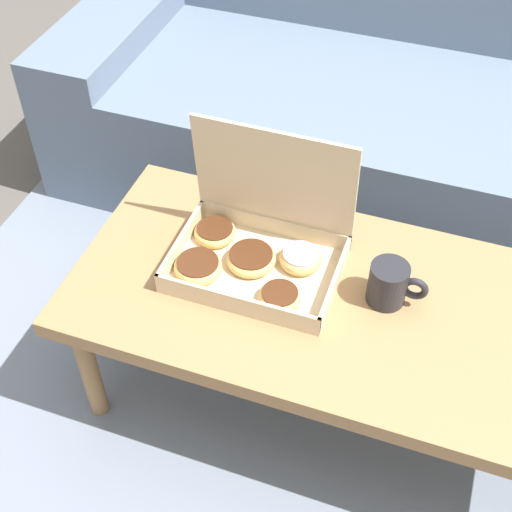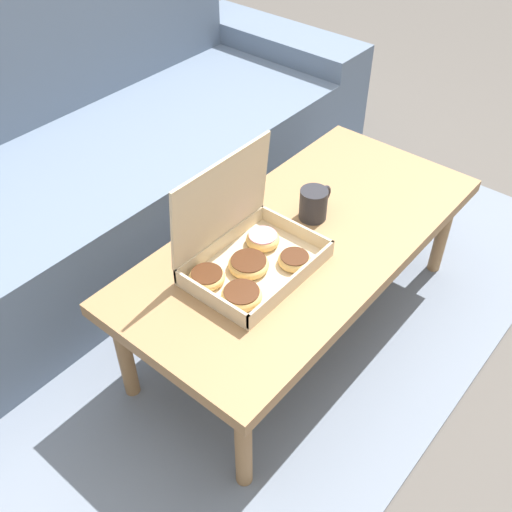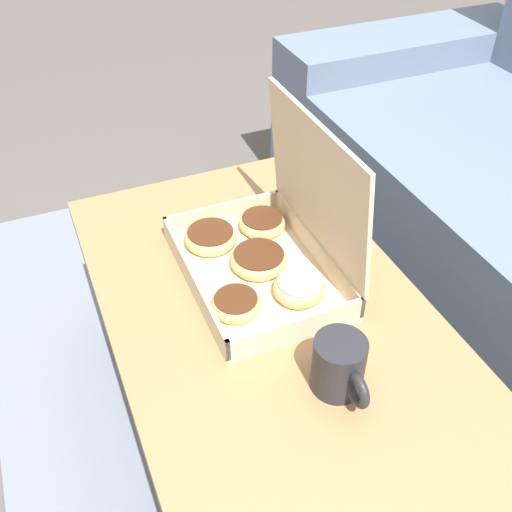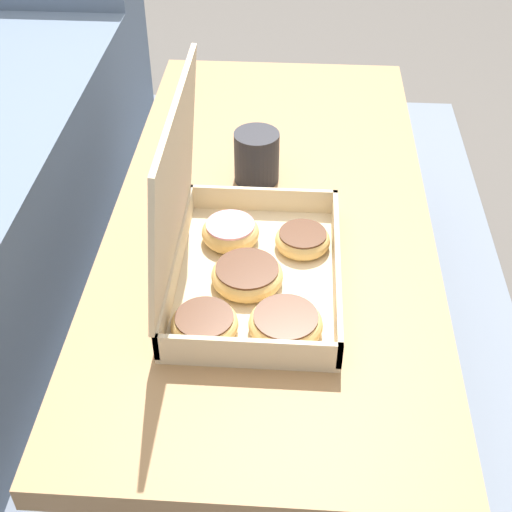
# 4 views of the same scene
# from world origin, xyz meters

# --- Properties ---
(ground_plane) EXTENTS (12.00, 12.00, 0.00)m
(ground_plane) POSITION_xyz_m (0.00, 0.00, 0.00)
(ground_plane) COLOR #514C47
(area_rug) EXTENTS (2.27, 1.87, 0.01)m
(area_rug) POSITION_xyz_m (0.00, 0.30, 0.01)
(area_rug) COLOR slate
(area_rug) RESTS_ON ground_plane
(coffee_table) EXTENTS (1.18, 0.56, 0.39)m
(coffee_table) POSITION_xyz_m (0.00, -0.09, 0.35)
(coffee_table) COLOR #997047
(coffee_table) RESTS_ON ground_plane
(pastry_box) EXTENTS (0.36, 0.26, 0.31)m
(pastry_box) POSITION_xyz_m (-0.21, -0.05, 0.44)
(pastry_box) COLOR beige
(pastry_box) RESTS_ON coffee_table
(coffee_mug) EXTENTS (0.13, 0.08, 0.10)m
(coffee_mug) POSITION_xyz_m (0.09, -0.05, 0.44)
(coffee_mug) COLOR #232328
(coffee_mug) RESTS_ON coffee_table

